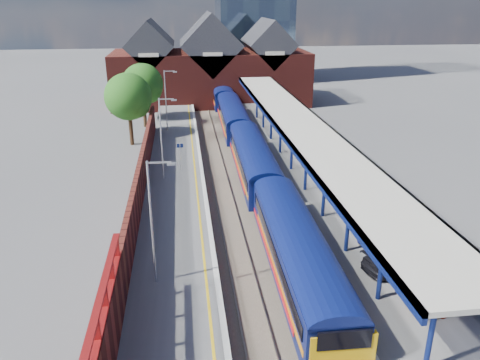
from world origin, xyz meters
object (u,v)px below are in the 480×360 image
object	(u,v)px
lamp_post_c	(163,134)
platform_sign	(180,152)
train	(242,134)
parked_car_silver	(406,242)
parked_car_blue	(391,236)
parked_car_dark	(402,258)
parked_car_red	(452,290)
lamp_post_b	(154,216)
lamp_post_d	(167,97)

from	to	relation	value
lamp_post_c	platform_sign	bearing A→B (deg)	55.74
train	parked_car_silver	bearing A→B (deg)	-73.66
parked_car_silver	parked_car_blue	world-z (taller)	parked_car_silver
parked_car_silver	parked_car_dark	world-z (taller)	parked_car_dark
parked_car_red	lamp_post_b	bearing A→B (deg)	60.55
parked_car_silver	parked_car_dark	bearing A→B (deg)	157.34
train	parked_car_dark	bearing A→B (deg)	-76.93
lamp_post_c	parked_car_silver	size ratio (longest dim) A/B	1.65
parked_car_silver	lamp_post_d	bearing A→B (deg)	35.31
lamp_post_b	parked_car_red	world-z (taller)	lamp_post_b
train	lamp_post_b	size ratio (longest dim) A/B	9.42
train	platform_sign	bearing A→B (deg)	-132.07
platform_sign	lamp_post_b	bearing A→B (deg)	-94.33
lamp_post_d	parked_car_red	size ratio (longest dim) A/B	1.55
parked_car_silver	lamp_post_b	bearing A→B (deg)	104.45
platform_sign	parked_car_dark	bearing A→B (deg)	-55.96
lamp_post_d	parked_car_red	xyz separation A→B (m)	(14.86, -35.87, -3.22)
parked_car_red	parked_car_blue	size ratio (longest dim) A/B	1.06
parked_car_silver	train	bearing A→B (deg)	25.83
train	lamp_post_b	bearing A→B (deg)	-107.32
train	parked_car_red	world-z (taller)	train
lamp_post_c	parked_car_red	size ratio (longest dim) A/B	1.55
platform_sign	parked_car_red	bearing A→B (deg)	-58.31
platform_sign	parked_car_silver	world-z (taller)	platform_sign
parked_car_red	parked_car_silver	size ratio (longest dim) A/B	1.06
lamp_post_b	parked_car_blue	bearing A→B (deg)	9.29
lamp_post_c	parked_car_blue	world-z (taller)	lamp_post_c
parked_car_red	parked_car_silver	xyz separation A→B (m)	(0.00, 5.16, -0.07)
platform_sign	parked_car_blue	world-z (taller)	platform_sign
lamp_post_d	lamp_post_b	bearing A→B (deg)	-90.00
lamp_post_b	platform_sign	world-z (taller)	lamp_post_b
lamp_post_b	parked_car_dark	xyz separation A→B (m)	(13.80, -0.41, -3.29)
lamp_post_d	platform_sign	world-z (taller)	lamp_post_d
train	lamp_post_d	distance (m)	10.78
platform_sign	parked_car_red	size ratio (longest dim) A/B	0.55
lamp_post_b	parked_car_red	xyz separation A→B (m)	(14.86, -3.87, -3.22)
lamp_post_c	parked_car_red	distance (m)	25.02
lamp_post_d	parked_car_red	bearing A→B (deg)	-67.49
lamp_post_b	parked_car_silver	size ratio (longest dim) A/B	1.65
parked_car_red	parked_car_dark	world-z (taller)	parked_car_red
parked_car_red	parked_car_silver	world-z (taller)	parked_car_red
lamp_post_c	parked_car_silver	bearing A→B (deg)	-44.71
lamp_post_c	parked_car_dark	world-z (taller)	lamp_post_c
lamp_post_d	parked_car_blue	xyz separation A→B (m)	(14.42, -29.64, -3.40)
lamp_post_c	parked_car_blue	bearing A→B (deg)	-43.42
train	lamp_post_d	size ratio (longest dim) A/B	9.42
train	parked_car_red	bearing A→B (deg)	-76.45
lamp_post_b	lamp_post_d	distance (m)	32.00
lamp_post_b	parked_car_dark	world-z (taller)	lamp_post_b
parked_car_red	parked_car_blue	bearing A→B (deg)	-10.75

